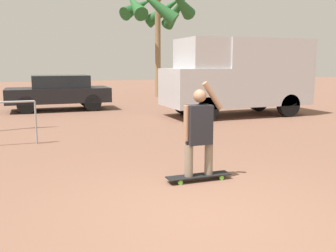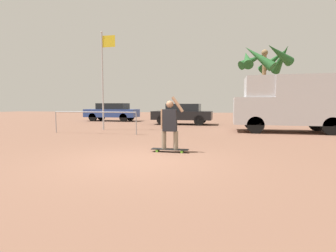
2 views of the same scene
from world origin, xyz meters
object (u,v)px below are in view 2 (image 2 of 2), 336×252
Objects in this scene: skateboard at (170,149)px; palm_tree_near_van at (265,59)px; camper_van at (291,102)px; person_skateboarder at (170,122)px; flagpole at (104,74)px; parked_car_blue at (112,112)px; parked_car_black at (183,113)px.

palm_tree_near_van is (4.62, 15.67, 5.04)m from skateboard.
person_skateboarder is at bearing -125.02° from camper_van.
flagpole is (-9.82, -0.98, 1.54)m from camper_van.
person_skateboarder is 0.35× the size of parked_car_blue.
camper_van is (4.80, 6.85, 0.66)m from person_skateboarder.
camper_van is at bearing 5.70° from flagpole.
camper_van is at bearing 54.98° from person_skateboarder.
flagpole reaches higher than person_skateboarder.
camper_van is 0.85× the size of palm_tree_near_van.
palm_tree_near_van is at bearing 45.50° from flagpole.
person_skateboarder is 8.03m from flagpole.
parked_car_black is 0.66× the size of palm_tree_near_van.
person_skateboarder is 16.88m from palm_tree_near_van.
parked_car_black is 7.02m from parked_car_blue.
person_skateboarder is 0.25× the size of palm_tree_near_van.
skateboard is 0.21× the size of flagpole.
palm_tree_near_van is at bearing 38.45° from parked_car_black.
parked_car_black is (-1.45, 10.85, 0.71)m from skateboard.
skateboard is 0.18× the size of palm_tree_near_van.
palm_tree_near_van reaches higher than person_skateboarder.
flagpole is at bearing -174.30° from camper_van.
skateboard is 10.97m from parked_car_black.
parked_car_black is 6.55m from flagpole.
parked_car_black is (-6.25, 4.01, -0.77)m from camper_van.
parked_car_black reaches higher than skateboard.
camper_van is 1.30× the size of parked_car_black.
camper_van is at bearing -26.87° from parked_car_blue.
parked_car_blue is at bearing 111.87° from flagpole.
camper_van is 1.21× the size of parked_car_blue.
palm_tree_near_van reaches higher than skateboard.
camper_van is 9.52m from palm_tree_near_van.
palm_tree_near_van reaches higher than parked_car_blue.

